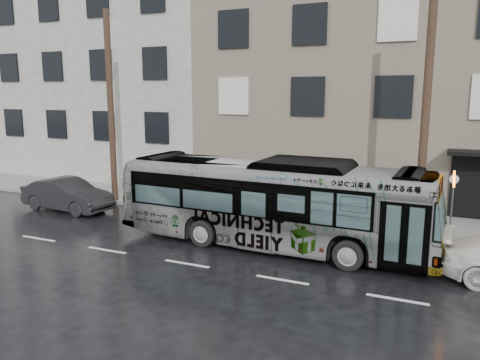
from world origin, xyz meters
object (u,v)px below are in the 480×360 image
at_px(sign_post, 452,206).
at_px(utility_pole_front, 426,113).
at_px(bus, 272,203).
at_px(dark_sedan, 67,195).
at_px(utility_pole_rear, 111,108).

bearing_deg(sign_post, utility_pole_front, 180.00).
distance_m(bus, dark_sedan, 10.46).
bearing_deg(utility_pole_rear, dark_sedan, -116.55).
relative_size(utility_pole_rear, dark_sedan, 1.99).
relative_size(utility_pole_front, dark_sedan, 1.99).
height_order(utility_pole_front, bus, utility_pole_front).
relative_size(bus, dark_sedan, 2.50).
bearing_deg(utility_pole_rear, bus, -17.80).
height_order(utility_pole_rear, bus, utility_pole_rear).
relative_size(utility_pole_front, utility_pole_rear, 1.00).
bearing_deg(utility_pole_front, utility_pole_rear, 180.00).
xyz_separation_m(utility_pole_rear, dark_sedan, (-1.04, -2.08, -3.91)).
height_order(sign_post, bus, bus).
height_order(utility_pole_front, sign_post, utility_pole_front).
bearing_deg(sign_post, dark_sedan, -172.65).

